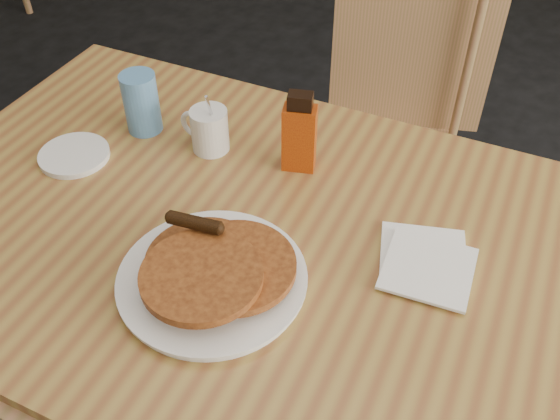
{
  "coord_description": "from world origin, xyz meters",
  "views": [
    {
      "loc": [
        0.41,
        -0.65,
        1.53
      ],
      "look_at": [
        0.03,
        0.03,
        0.8
      ],
      "focal_mm": 40.0,
      "sensor_mm": 36.0,
      "label": 1
    }
  ],
  "objects_px": {
    "blue_tumbler": "(141,103)",
    "chair_main_far": "(392,113)",
    "syrup_bottle": "(299,134)",
    "pancake_plate": "(213,273)",
    "coffee_mug": "(209,129)",
    "main_table": "(243,243)"
  },
  "relations": [
    {
      "from": "blue_tumbler",
      "to": "chair_main_far",
      "type": "bearing_deg",
      "value": 59.01
    },
    {
      "from": "coffee_mug",
      "to": "syrup_bottle",
      "type": "bearing_deg",
      "value": 30.8
    },
    {
      "from": "pancake_plate",
      "to": "blue_tumbler",
      "type": "height_order",
      "value": "blue_tumbler"
    },
    {
      "from": "main_table",
      "to": "pancake_plate",
      "type": "bearing_deg",
      "value": -77.34
    },
    {
      "from": "chair_main_far",
      "to": "syrup_bottle",
      "type": "xyz_separation_m",
      "value": [
        -0.01,
        -0.53,
        0.26
      ]
    },
    {
      "from": "syrup_bottle",
      "to": "chair_main_far",
      "type": "bearing_deg",
      "value": 69.17
    },
    {
      "from": "pancake_plate",
      "to": "coffee_mug",
      "type": "bearing_deg",
      "value": 125.4
    },
    {
      "from": "coffee_mug",
      "to": "blue_tumbler",
      "type": "height_order",
      "value": "coffee_mug"
    },
    {
      "from": "chair_main_far",
      "to": "coffee_mug",
      "type": "xyz_separation_m",
      "value": [
        -0.19,
        -0.57,
        0.23
      ]
    },
    {
      "from": "pancake_plate",
      "to": "blue_tumbler",
      "type": "bearing_deg",
      "value": 142.39
    },
    {
      "from": "syrup_bottle",
      "to": "main_table",
      "type": "bearing_deg",
      "value": -111.62
    },
    {
      "from": "pancake_plate",
      "to": "coffee_mug",
      "type": "height_order",
      "value": "coffee_mug"
    },
    {
      "from": "main_table",
      "to": "pancake_plate",
      "type": "xyz_separation_m",
      "value": [
        0.03,
        -0.13,
        0.06
      ]
    },
    {
      "from": "blue_tumbler",
      "to": "coffee_mug",
      "type": "bearing_deg",
      "value": 4.72
    },
    {
      "from": "main_table",
      "to": "pancake_plate",
      "type": "distance_m",
      "value": 0.15
    },
    {
      "from": "chair_main_far",
      "to": "pancake_plate",
      "type": "height_order",
      "value": "chair_main_far"
    },
    {
      "from": "coffee_mug",
      "to": "chair_main_far",
      "type": "bearing_deg",
      "value": 90.79
    },
    {
      "from": "main_table",
      "to": "syrup_bottle",
      "type": "distance_m",
      "value": 0.23
    },
    {
      "from": "chair_main_far",
      "to": "coffee_mug",
      "type": "height_order",
      "value": "chair_main_far"
    },
    {
      "from": "pancake_plate",
      "to": "coffee_mug",
      "type": "relative_size",
      "value": 2.18
    },
    {
      "from": "main_table",
      "to": "coffee_mug",
      "type": "height_order",
      "value": "coffee_mug"
    },
    {
      "from": "main_table",
      "to": "blue_tumbler",
      "type": "distance_m",
      "value": 0.38
    }
  ]
}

